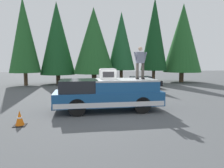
{
  "coord_description": "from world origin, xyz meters",
  "views": [
    {
      "loc": [
        -10.32,
        1.87,
        2.55
      ],
      "look_at": [
        0.74,
        0.04,
        1.35
      ],
      "focal_mm": 33.13,
      "sensor_mm": 36.0,
      "label": 1
    }
  ],
  "objects": [
    {
      "name": "parked_car_black",
      "position": [
        8.91,
        -4.05,
        0.58
      ],
      "size": [
        1.64,
        4.1,
        1.16
      ],
      "color": "black",
      "rests_on": "ground"
    },
    {
      "name": "conifer_center_left",
      "position": [
        14.26,
        -3.34,
        5.01
      ],
      "size": [
        3.3,
        3.3,
        8.45
      ],
      "color": "#4C3826",
      "rests_on": "ground"
    },
    {
      "name": "person_on_truck_bed",
      "position": [
        0.14,
        -1.36,
        2.55
      ],
      "size": [
        0.29,
        0.72,
        1.69
      ],
      "color": "#423D38",
      "rests_on": "pickup_truck"
    },
    {
      "name": "compressor_unit",
      "position": [
        0.42,
        0.33,
        1.93
      ],
      "size": [
        0.65,
        0.84,
        0.56
      ],
      "color": "white",
      "rests_on": "pickup_truck"
    },
    {
      "name": "conifer_left",
      "position": [
        14.0,
        -7.37,
        5.86
      ],
      "size": [
        3.23,
        3.23,
        10.22
      ],
      "color": "#4C3826",
      "rests_on": "ground"
    },
    {
      "name": "conifer_far_left",
      "position": [
        14.18,
        -11.18,
        5.5
      ],
      "size": [
        4.69,
        4.69,
        9.74
      ],
      "color": "#4C3826",
      "rests_on": "ground"
    },
    {
      "name": "pickup_truck",
      "position": [
        0.24,
        0.33,
        0.87
      ],
      "size": [
        2.01,
        5.54,
        1.65
      ],
      "color": "navy",
      "rests_on": "ground"
    },
    {
      "name": "traffic_cone",
      "position": [
        -1.77,
        4.2,
        0.29
      ],
      "size": [
        0.47,
        0.47,
        0.62
      ],
      "color": "black",
      "rests_on": "ground"
    },
    {
      "name": "conifer_right",
      "position": [
        14.37,
        4.14,
        5.22
      ],
      "size": [
        3.97,
        3.97,
        9.35
      ],
      "color": "#4C3826",
      "rests_on": "ground"
    },
    {
      "name": "ground_plane",
      "position": [
        0.0,
        0.0,
        0.0
      ],
      "size": [
        90.0,
        90.0,
        0.0
      ],
      "primitive_type": "plane",
      "color": "#4C4F51"
    },
    {
      "name": "conifer_center_right",
      "position": [
        13.55,
        0.01,
        4.94
      ],
      "size": [
        4.73,
        4.73,
        8.66
      ],
      "color": "#4C3826",
      "rests_on": "ground"
    },
    {
      "name": "conifer_far_right",
      "position": [
        13.31,
        7.48,
        5.36
      ],
      "size": [
        3.26,
        3.26,
        9.33
      ],
      "color": "#4C3826",
      "rests_on": "ground"
    }
  ]
}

